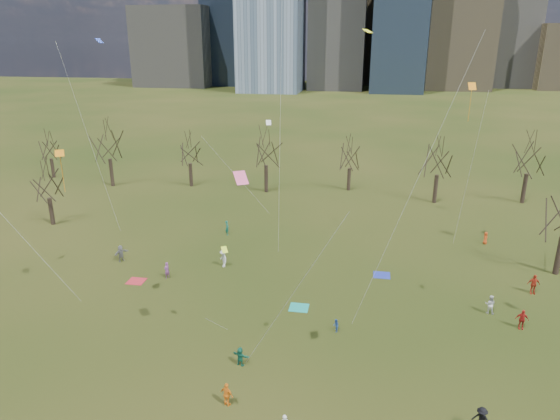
% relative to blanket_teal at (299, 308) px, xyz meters
% --- Properties ---
extents(ground, '(500.00, 500.00, 0.00)m').
position_rel_blanket_teal_xyz_m(ground, '(-2.45, -7.29, -0.01)').
color(ground, black).
rests_on(ground, ground).
extents(bare_tree_row, '(113.04, 29.80, 9.50)m').
position_rel_blanket_teal_xyz_m(bare_tree_row, '(-2.54, 29.93, 6.10)').
color(bare_tree_row, black).
rests_on(bare_tree_row, ground).
extents(blanket_teal, '(1.60, 1.50, 0.03)m').
position_rel_blanket_teal_xyz_m(blanket_teal, '(0.00, 0.00, 0.00)').
color(blanket_teal, teal).
rests_on(blanket_teal, ground).
extents(blanket_navy, '(1.60, 1.50, 0.03)m').
position_rel_blanket_teal_xyz_m(blanket_navy, '(6.99, 7.46, 0.00)').
color(blanket_navy, '#2333A6').
rests_on(blanket_navy, ground).
extents(blanket_crimson, '(1.60, 1.50, 0.03)m').
position_rel_blanket_teal_xyz_m(blanket_crimson, '(-15.69, 2.18, 0.00)').
color(blanket_crimson, red).
rests_on(blanket_crimson, ground).
extents(person_4, '(1.02, 0.73, 1.61)m').
position_rel_blanket_teal_xyz_m(person_4, '(-2.74, -12.52, 0.79)').
color(person_4, orange).
rests_on(person_4, ground).
extents(person_5, '(1.36, 0.80, 1.40)m').
position_rel_blanket_teal_xyz_m(person_5, '(-2.93, -8.45, 0.68)').
color(person_5, '#186C53').
rests_on(person_5, ground).
extents(person_7, '(0.59, 0.70, 1.62)m').
position_rel_blanket_teal_xyz_m(person_7, '(-13.08, 3.35, 0.79)').
color(person_7, '#874488').
rests_on(person_7, ground).
extents(person_8, '(0.44, 0.55, 1.07)m').
position_rel_blanket_teal_xyz_m(person_8, '(3.30, -3.10, 0.52)').
color(person_8, '#244B9D').
rests_on(person_8, ground).
extents(person_9, '(1.25, 1.29, 1.77)m').
position_rel_blanket_teal_xyz_m(person_9, '(-8.53, 6.70, 0.87)').
color(person_9, white).
rests_on(person_9, ground).
extents(person_10, '(1.11, 0.53, 1.84)m').
position_rel_blanket_teal_xyz_m(person_10, '(20.14, 6.08, 0.91)').
color(person_10, red).
rests_on(person_10, ground).
extents(person_11, '(1.21, 1.64, 1.71)m').
position_rel_blanket_teal_xyz_m(person_11, '(-19.16, 6.18, 0.84)').
color(person_11, slate).
rests_on(person_11, ground).
extents(person_12, '(0.64, 0.78, 1.37)m').
position_rel_blanket_teal_xyz_m(person_12, '(18.39, 17.39, 0.67)').
color(person_12, '#E14D19').
rests_on(person_12, ground).
extents(person_13, '(0.62, 0.75, 1.75)m').
position_rel_blanket_teal_xyz_m(person_13, '(-10.47, 15.03, 0.86)').
color(person_13, '#166555').
rests_on(person_13, ground).
extents(person_14, '(0.92, 0.79, 1.63)m').
position_rel_blanket_teal_xyz_m(person_14, '(15.61, 1.86, 0.80)').
color(person_14, silver).
rests_on(person_14, ground).
extents(person_15, '(1.24, 1.17, 1.68)m').
position_rel_blanket_teal_xyz_m(person_15, '(12.20, -12.14, 0.83)').
color(person_15, black).
rests_on(person_15, ground).
extents(person_16, '(0.99, 0.48, 1.65)m').
position_rel_blanket_teal_xyz_m(person_16, '(17.54, -0.17, 0.81)').
color(person_16, '#B21E19').
rests_on(person_16, ground).
extents(kites_airborne, '(71.61, 34.98, 27.89)m').
position_rel_blanket_teal_xyz_m(kites_airborne, '(1.85, 3.21, 12.26)').
color(kites_airborne, orange).
rests_on(kites_airborne, ground).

